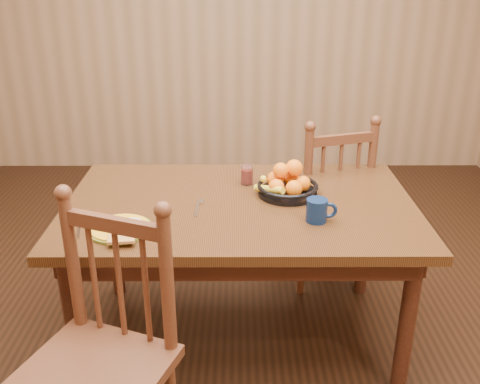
{
  "coord_description": "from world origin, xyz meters",
  "views": [
    {
      "loc": [
        -0.01,
        -2.24,
        1.76
      ],
      "look_at": [
        0.0,
        0.0,
        0.8
      ],
      "focal_mm": 40.0,
      "sensor_mm": 36.0,
      "label": 1
    }
  ],
  "objects_px": {
    "dining_table": "(240,219)",
    "breakfast_plate": "(120,228)",
    "chair_far": "(324,203)",
    "chair_near": "(100,360)",
    "fruit_bowl": "(287,184)",
    "coffee_mug": "(318,210)"
  },
  "relations": [
    {
      "from": "dining_table",
      "to": "breakfast_plate",
      "type": "xyz_separation_m",
      "value": [
        -0.49,
        -0.29,
        0.1
      ]
    },
    {
      "from": "chair_far",
      "to": "breakfast_plate",
      "type": "distance_m",
      "value": 1.32
    },
    {
      "from": "dining_table",
      "to": "chair_near",
      "type": "relative_size",
      "value": 1.54
    },
    {
      "from": "dining_table",
      "to": "breakfast_plate",
      "type": "distance_m",
      "value": 0.58
    },
    {
      "from": "dining_table",
      "to": "fruit_bowl",
      "type": "xyz_separation_m",
      "value": [
        0.22,
        0.09,
        0.14
      ]
    },
    {
      "from": "chair_far",
      "to": "fruit_bowl",
      "type": "height_order",
      "value": "chair_far"
    },
    {
      "from": "breakfast_plate",
      "to": "dining_table",
      "type": "bearing_deg",
      "value": 30.31
    },
    {
      "from": "chair_far",
      "to": "breakfast_plate",
      "type": "relative_size",
      "value": 3.44
    },
    {
      "from": "breakfast_plate",
      "to": "chair_near",
      "type": "bearing_deg",
      "value": -89.29
    },
    {
      "from": "dining_table",
      "to": "coffee_mug",
      "type": "distance_m",
      "value": 0.41
    },
    {
      "from": "chair_far",
      "to": "fruit_bowl",
      "type": "relative_size",
      "value": 3.46
    },
    {
      "from": "chair_near",
      "to": "coffee_mug",
      "type": "height_order",
      "value": "chair_near"
    },
    {
      "from": "chair_far",
      "to": "chair_near",
      "type": "height_order",
      "value": "chair_near"
    },
    {
      "from": "breakfast_plate",
      "to": "fruit_bowl",
      "type": "distance_m",
      "value": 0.81
    },
    {
      "from": "dining_table",
      "to": "chair_near",
      "type": "distance_m",
      "value": 0.93
    },
    {
      "from": "chair_near",
      "to": "breakfast_plate",
      "type": "height_order",
      "value": "chair_near"
    },
    {
      "from": "fruit_bowl",
      "to": "breakfast_plate",
      "type": "bearing_deg",
      "value": -152.35
    },
    {
      "from": "breakfast_plate",
      "to": "coffee_mug",
      "type": "distance_m",
      "value": 0.83
    },
    {
      "from": "chair_near",
      "to": "fruit_bowl",
      "type": "bearing_deg",
      "value": 71.98
    },
    {
      "from": "chair_far",
      "to": "breakfast_plate",
      "type": "height_order",
      "value": "chair_far"
    },
    {
      "from": "breakfast_plate",
      "to": "coffee_mug",
      "type": "height_order",
      "value": "coffee_mug"
    },
    {
      "from": "chair_near",
      "to": "coffee_mug",
      "type": "xyz_separation_m",
      "value": [
        0.81,
        0.58,
        0.3
      ]
    }
  ]
}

